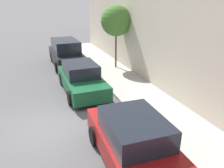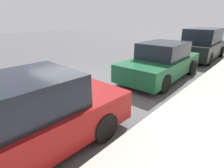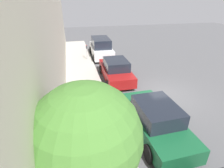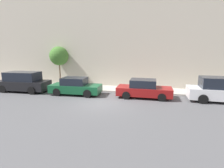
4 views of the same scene
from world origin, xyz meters
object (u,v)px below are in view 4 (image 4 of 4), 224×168
object	(u,v)px
street_tree	(59,56)
parked_minivan_nearest	(222,90)
parked_sedan_third	(75,87)
parked_minivan_fourth	(23,82)
parking_meter_near	(201,85)
parked_sedan_second	(144,89)

from	to	relation	value
street_tree	parked_minivan_nearest	bearing A→B (deg)	-100.91
street_tree	parked_sedan_third	bearing A→B (deg)	-134.88
parked_minivan_fourth	street_tree	size ratio (longest dim) A/B	1.18
parked_minivan_nearest	street_tree	world-z (taller)	street_tree
parked_sedan_third	parked_minivan_fourth	xyz separation A→B (m)	(0.06, 5.40, 0.20)
parked_minivan_nearest	street_tree	bearing A→B (deg)	79.09
parked_minivan_fourth	parking_meter_near	xyz separation A→B (m)	(1.78, -16.25, 0.08)
parked_minivan_fourth	street_tree	distance (m)	4.51
parked_minivan_nearest	parked_sedan_second	bearing A→B (deg)	90.43
parked_minivan_nearest	parking_meter_near	distance (m)	1.92
parked_minivan_nearest	parked_minivan_fourth	xyz separation A→B (m)	(-0.20, 17.34, -0.00)
parked_sedan_third	parked_sedan_second	bearing A→B (deg)	-87.91
parked_sedan_second	parked_minivan_fourth	size ratio (longest dim) A/B	0.92
parked_minivan_fourth	parked_sedan_third	bearing A→B (deg)	-90.65
parked_sedan_second	parked_sedan_third	xyz separation A→B (m)	(-0.22, 6.03, -0.00)
parked_sedan_third	parked_minivan_nearest	bearing A→B (deg)	-88.73
parked_minivan_nearest	parked_sedan_third	size ratio (longest dim) A/B	1.09
parked_minivan_fourth	parking_meter_near	distance (m)	16.35
parked_minivan_fourth	street_tree	bearing A→B (deg)	-35.26
parked_sedan_second	parking_meter_near	size ratio (longest dim) A/B	3.27
parked_sedan_third	parking_meter_near	bearing A→B (deg)	-80.36
parked_sedan_second	street_tree	bearing A→B (deg)	72.22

